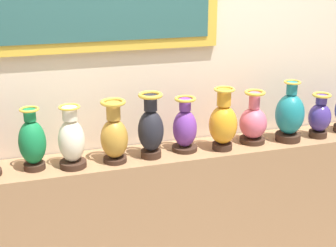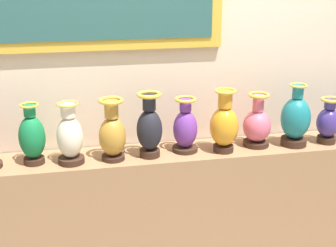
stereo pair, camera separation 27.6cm
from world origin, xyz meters
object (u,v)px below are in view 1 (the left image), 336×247
at_px(vase_ochre, 114,135).
at_px(vase_indigo, 320,117).
at_px(vase_emerald, 32,142).
at_px(vase_teal, 290,115).
at_px(vase_ivory, 72,141).
at_px(vase_amber, 223,123).
at_px(vase_onyx, 151,128).
at_px(vase_rose, 253,122).
at_px(vase_violet, 185,128).

bearing_deg(vase_ochre, vase_indigo, 0.19).
bearing_deg(vase_emerald, vase_teal, -0.92).
distance_m(vase_emerald, vase_ivory, 0.20).
bearing_deg(vase_teal, vase_amber, -178.44).
height_order(vase_ochre, vase_teal, vase_teal).
relative_size(vase_emerald, vase_amber, 0.92).
height_order(vase_ochre, vase_indigo, vase_ochre).
height_order(vase_emerald, vase_onyx, vase_onyx).
bearing_deg(vase_rose, vase_teal, -8.87).
bearing_deg(vase_ivory, vase_teal, 0.41).
bearing_deg(vase_onyx, vase_violet, 10.10).
bearing_deg(vase_teal, vase_ochre, -179.62).
height_order(vase_onyx, vase_teal, vase_teal).
xyz_separation_m(vase_onyx, vase_teal, (0.89, 0.00, -0.01)).
bearing_deg(vase_ochre, vase_amber, -0.45).
xyz_separation_m(vase_emerald, vase_rose, (1.30, 0.01, -0.02)).
distance_m(vase_emerald, vase_rose, 1.30).
height_order(vase_rose, vase_indigo, vase_rose).
bearing_deg(vase_violet, vase_emerald, -179.21).
distance_m(vase_ochre, vase_teal, 1.10).
bearing_deg(vase_onyx, vase_teal, 0.14).
xyz_separation_m(vase_emerald, vase_indigo, (1.75, -0.03, -0.02)).
bearing_deg(vase_onyx, vase_amber, -1.33).
distance_m(vase_ivory, vase_violet, 0.66).
distance_m(vase_onyx, vase_rose, 0.66).
relative_size(vase_ochre, vase_teal, 0.94).
relative_size(vase_ochre, vase_amber, 0.95).
relative_size(vase_ivory, vase_indigo, 1.22).
height_order(vase_ochre, vase_amber, vase_amber).
relative_size(vase_emerald, vase_ochre, 0.96).
bearing_deg(vase_amber, vase_rose, 12.19).
xyz_separation_m(vase_emerald, vase_ivory, (0.20, -0.03, -0.00)).
xyz_separation_m(vase_emerald, vase_amber, (1.08, -0.04, 0.01)).
distance_m(vase_violet, vase_teal, 0.67).
relative_size(vase_emerald, vase_ivory, 0.99).
xyz_separation_m(vase_ivory, vase_rose, (1.10, 0.05, -0.02)).
distance_m(vase_onyx, vase_indigo, 1.10).
bearing_deg(vase_emerald, vase_onyx, -2.38).
distance_m(vase_ivory, vase_onyx, 0.44).
height_order(vase_amber, vase_rose, vase_amber).
relative_size(vase_violet, vase_teal, 0.86).
height_order(vase_onyx, vase_indigo, vase_onyx).
xyz_separation_m(vase_ivory, vase_teal, (1.33, 0.01, 0.01)).
bearing_deg(vase_indigo, vase_rose, 175.03).
relative_size(vase_onyx, vase_indigo, 1.33).
height_order(vase_emerald, vase_violet, vase_emerald).
relative_size(vase_ivory, vase_amber, 0.93).
xyz_separation_m(vase_violet, vase_teal, (0.67, -0.04, 0.02)).
bearing_deg(vase_rose, vase_amber, -167.81).
height_order(vase_ivory, vase_onyx, vase_onyx).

